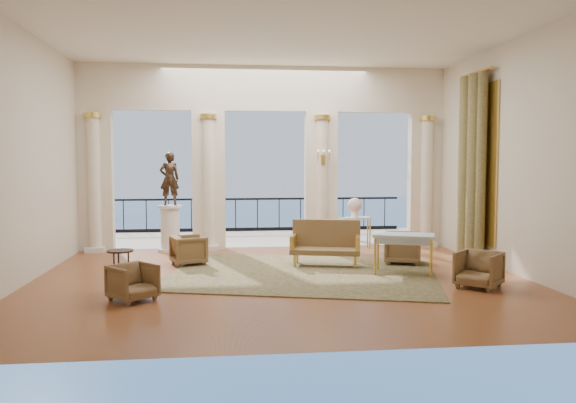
{
  "coord_description": "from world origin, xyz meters",
  "views": [
    {
      "loc": [
        -1.0,
        -10.11,
        2.14
      ],
      "look_at": [
        0.2,
        0.6,
        1.39
      ],
      "focal_mm": 35.0,
      "sensor_mm": 36.0,
      "label": 1
    }
  ],
  "objects": [
    {
      "name": "sea",
      "position": [
        0.0,
        60.0,
        -6.0
      ],
      "size": [
        160.0,
        160.0,
        0.0
      ],
      "primitive_type": "plane",
      "color": "#1D518A",
      "rests_on": "ground"
    },
    {
      "name": "room_walls",
      "position": [
        0.0,
        -1.12,
        2.88
      ],
      "size": [
        9.0,
        9.0,
        9.0
      ],
      "color": "beige",
      "rests_on": "ground"
    },
    {
      "name": "armchair_b",
      "position": [
        3.3,
        -1.06,
        0.35
      ],
      "size": [
        0.92,
        0.92,
        0.69
      ],
      "primitive_type": "imported",
      "rotation": [
        0.0,
        0.0,
        -0.78
      ],
      "color": "#433019",
      "rests_on": "ground"
    },
    {
      "name": "arcade",
      "position": [
        -0.0,
        3.82,
        2.58
      ],
      "size": [
        9.0,
        0.56,
        4.5
      ],
      "color": "beige",
      "rests_on": "ground"
    },
    {
      "name": "balustrade",
      "position": [
        0.0,
        7.4,
        0.41
      ],
      "size": [
        9.0,
        0.06,
        1.03
      ],
      "color": "black",
      "rests_on": "terrace"
    },
    {
      "name": "statue",
      "position": [
        -2.32,
        3.5,
        1.75
      ],
      "size": [
        0.52,
        0.4,
        1.27
      ],
      "primitive_type": "imported",
      "rotation": [
        0.0,
        0.0,
        3.36
      ],
      "color": "#312216",
      "rests_on": "pedestal"
    },
    {
      "name": "pedestal",
      "position": [
        -2.32,
        3.5,
        0.54
      ],
      "size": [
        0.61,
        0.61,
        1.12
      ],
      "color": "silver",
      "rests_on": "ground"
    },
    {
      "name": "curtain",
      "position": [
        4.28,
        1.5,
        2.02
      ],
      "size": [
        0.33,
        1.4,
        4.09
      ],
      "color": "brown",
      "rests_on": "ground"
    },
    {
      "name": "rug",
      "position": [
        0.47,
        0.48,
        0.01
      ],
      "size": [
        5.88,
        5.09,
        0.02
      ],
      "primitive_type": "cube",
      "rotation": [
        0.0,
        0.0,
        -0.26
      ],
      "color": "#282D14",
      "rests_on": "ground"
    },
    {
      "name": "game_table",
      "position": [
        2.39,
        0.21,
        0.7
      ],
      "size": [
        1.28,
        0.99,
        0.78
      ],
      "rotation": [
        0.0,
        0.0,
        -0.38
      ],
      "color": "#9BB0C1",
      "rests_on": "ground"
    },
    {
      "name": "armchair_a",
      "position": [
        -2.44,
        -1.32,
        0.32
      ],
      "size": [
        0.84,
        0.84,
        0.63
      ],
      "primitive_type": "imported",
      "rotation": [
        0.0,
        0.0,
        0.74
      ],
      "color": "#433019",
      "rests_on": "ground"
    },
    {
      "name": "terrace",
      "position": [
        0.0,
        5.8,
        -0.05
      ],
      "size": [
        10.0,
        3.6,
        0.1
      ],
      "primitive_type": "cube",
      "color": "#A69A89",
      "rests_on": "ground"
    },
    {
      "name": "console_table",
      "position": [
        2.2,
        3.51,
        0.64
      ],
      "size": [
        0.88,
        0.56,
        0.78
      ],
      "rotation": [
        0.0,
        0.0,
        0.32
      ],
      "color": "silver",
      "rests_on": "ground"
    },
    {
      "name": "window_frame",
      "position": [
        4.47,
        1.5,
        2.1
      ],
      "size": [
        0.04,
        1.6,
        3.4
      ],
      "primitive_type": "cube",
      "color": "gold",
      "rests_on": "room_walls"
    },
    {
      "name": "wall_sconce",
      "position": [
        1.4,
        3.51,
        2.23
      ],
      "size": [
        0.3,
        0.11,
        0.33
      ],
      "color": "gold",
      "rests_on": "arcade"
    },
    {
      "name": "palm_tree",
      "position": [
        2.0,
        6.6,
        4.09
      ],
      "size": [
        2.0,
        2.0,
        4.5
      ],
      "color": "#4C3823",
      "rests_on": "terrace"
    },
    {
      "name": "settee",
      "position": [
        1.07,
        1.29,
        0.47
      ],
      "size": [
        1.53,
        0.94,
        0.94
      ],
      "rotation": [
        0.0,
        0.0,
        -0.25
      ],
      "color": "#433019",
      "rests_on": "ground"
    },
    {
      "name": "floor",
      "position": [
        0.0,
        0.0,
        0.0
      ],
      "size": [
        9.0,
        9.0,
        0.0
      ],
      "primitive_type": "plane",
      "color": "#522715",
      "rests_on": "ground"
    },
    {
      "name": "side_table",
      "position": [
        -2.73,
        -0.69,
        0.6
      ],
      "size": [
        0.43,
        0.43,
        0.7
      ],
      "color": "black",
      "rests_on": "ground"
    },
    {
      "name": "headland",
      "position": [
        -30.0,
        70.0,
        -3.0
      ],
      "size": [
        22.0,
        18.0,
        6.0
      ],
      "primitive_type": "cube",
      "color": "black",
      "rests_on": "sea"
    },
    {
      "name": "armchair_d",
      "position": [
        -1.77,
        1.67,
        0.34
      ],
      "size": [
        0.8,
        0.83,
        0.68
      ],
      "primitive_type": "imported",
      "rotation": [
        0.0,
        0.0,
        1.9
      ],
      "color": "#433019",
      "rests_on": "ground"
    },
    {
      "name": "urn",
      "position": [
        2.2,
        3.51,
        1.05
      ],
      "size": [
        0.36,
        0.36,
        0.48
      ],
      "color": "white",
      "rests_on": "console_table"
    },
    {
      "name": "armchair_c",
      "position": [
        2.71,
        1.29,
        0.38
      ],
      "size": [
        0.88,
        0.91,
        0.75
      ],
      "primitive_type": "imported",
      "rotation": [
        0.0,
        0.0,
        -1.89
      ],
      "color": "#433019",
      "rests_on": "ground"
    }
  ]
}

